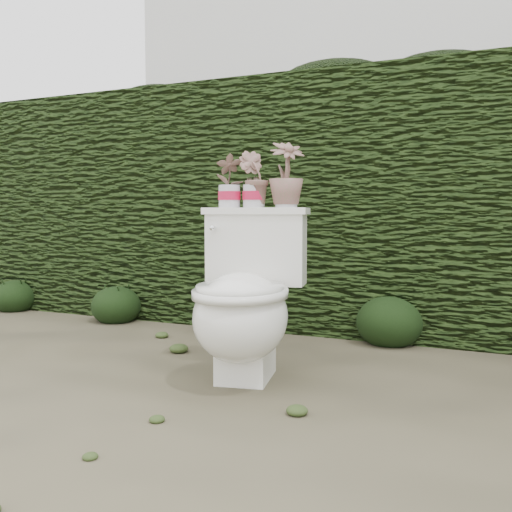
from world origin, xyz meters
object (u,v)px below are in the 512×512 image
at_px(potted_plant_left, 229,183).
at_px(toilet, 245,302).
at_px(potted_plant_right, 286,176).
at_px(potted_plant_center, 254,180).

bearing_deg(potted_plant_left, toilet, 92.16).
relative_size(toilet, potted_plant_right, 2.58).
bearing_deg(toilet, potted_plant_center, 93.09).
xyz_separation_m(toilet, potted_plant_right, (0.09, 0.26, 0.57)).
relative_size(toilet, potted_plant_left, 3.18).
distance_m(toilet, potted_plant_left, 0.61).
relative_size(potted_plant_left, potted_plant_right, 0.81).
bearing_deg(potted_plant_center, toilet, 97.51).
height_order(toilet, potted_plant_center, potted_plant_center).
distance_m(potted_plant_left, potted_plant_center, 0.12).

